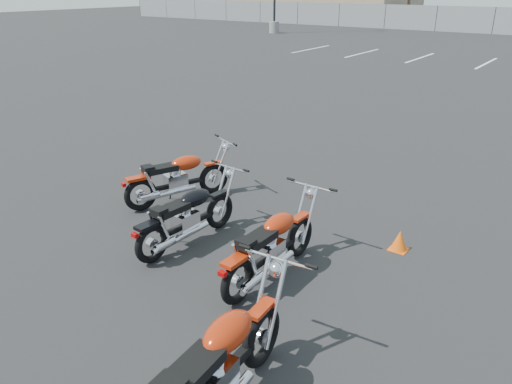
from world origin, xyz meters
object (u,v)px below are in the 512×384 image
Objects in this scene: motorcycle_third_red at (271,246)px; motorcycle_rear_red at (216,371)px; motorcycle_front_red at (178,178)px; motorcycle_second_black at (187,217)px.

motorcycle_rear_red reaches higher than motorcycle_third_red.
motorcycle_front_red is at bearing 158.06° from motorcycle_third_red.
motorcycle_second_black is 1.39m from motorcycle_third_red.
motorcycle_front_red is 0.88× the size of motorcycle_rear_red.
motorcycle_second_black is at bearing 178.28° from motorcycle_third_red.
motorcycle_rear_red is at bearing -42.70° from motorcycle_second_black.
motorcycle_third_red is 2.17m from motorcycle_rear_red.
motorcycle_second_black is at bearing -41.09° from motorcycle_front_red.
motorcycle_third_red is at bearing 112.36° from motorcycle_rear_red.
motorcycle_front_red is 1.47m from motorcycle_second_black.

